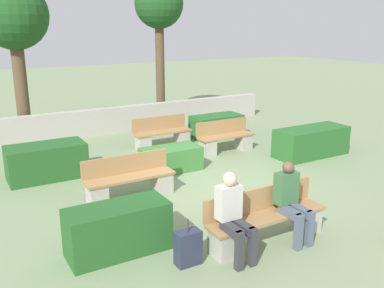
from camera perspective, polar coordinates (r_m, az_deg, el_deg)
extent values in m
plane|color=gray|center=(9.55, 2.28, -5.79)|extent=(60.00, 60.00, 0.00)
cube|color=#ADA89E|center=(14.46, -10.14, 3.19)|extent=(11.48, 0.30, 0.85)
cube|color=#A37A4C|center=(7.20, 10.13, -9.55)|extent=(2.20, 0.44, 0.05)
cube|color=#A37A4C|center=(7.28, 8.98, -7.28)|extent=(2.20, 0.04, 0.40)
cube|color=#ADA89E|center=(6.83, 4.29, -13.06)|extent=(0.36, 0.40, 0.43)
cube|color=#ADA89E|center=(7.85, 14.98, -9.59)|extent=(0.36, 0.40, 0.43)
cube|color=#A37A4C|center=(12.06, 4.59, 1.03)|extent=(1.69, 0.44, 0.05)
cube|color=#A37A4C|center=(12.19, 3.97, 2.30)|extent=(1.69, 0.04, 0.40)
cube|color=#ADA89E|center=(11.79, 2.11, -0.48)|extent=(0.36, 0.40, 0.43)
cube|color=#ADA89E|center=(12.47, 6.90, 0.32)|extent=(0.36, 0.40, 0.43)
cube|color=#A37A4C|center=(8.91, -8.22, -4.45)|extent=(1.89, 0.44, 0.05)
cube|color=#A37A4C|center=(9.05, -8.86, -2.65)|extent=(1.89, 0.04, 0.40)
cube|color=#ADA89E|center=(8.77, -12.52, -6.67)|extent=(0.36, 0.40, 0.43)
cube|color=#ADA89E|center=(9.26, -4.04, -5.10)|extent=(0.36, 0.40, 0.43)
cube|color=#A37A4C|center=(12.52, -3.90, 1.59)|extent=(1.73, 0.44, 0.05)
cube|color=#A37A4C|center=(12.68, -4.41, 2.81)|extent=(1.73, 0.04, 0.40)
cube|color=#ADA89E|center=(12.32, -6.52, 0.14)|extent=(0.36, 0.40, 0.43)
cube|color=#ADA89E|center=(12.86, -1.36, 0.90)|extent=(0.36, 0.40, 0.43)
cube|color=#515B70|center=(7.20, 12.98, -8.95)|extent=(0.14, 0.46, 0.13)
cube|color=#515B70|center=(7.33, 14.14, -8.57)|extent=(0.14, 0.46, 0.13)
cube|color=#515B70|center=(7.14, 14.02, -11.36)|extent=(0.11, 0.11, 0.61)
cube|color=#515B70|center=(7.30, 15.40, -10.85)|extent=(0.11, 0.11, 0.61)
cube|color=#3D6B42|center=(7.29, 12.44, -5.72)|extent=(0.38, 0.22, 0.54)
sphere|color=brown|center=(7.16, 12.72, -3.03)|extent=(0.19, 0.19, 0.19)
cube|color=#333338|center=(6.52, 5.32, -11.30)|extent=(0.14, 0.46, 0.13)
cube|color=#333338|center=(6.63, 6.76, -10.87)|extent=(0.14, 0.46, 0.13)
cube|color=#333338|center=(6.46, 6.33, -14.01)|extent=(0.11, 0.11, 0.61)
cube|color=#333338|center=(6.59, 8.06, -13.44)|extent=(0.11, 0.11, 0.61)
cube|color=beige|center=(6.61, 4.90, -7.70)|extent=(0.38, 0.22, 0.54)
sphere|color=beige|center=(6.45, 5.08, -4.66)|extent=(0.22, 0.22, 0.22)
cube|color=#3D7A38|center=(10.55, -2.82, -1.99)|extent=(1.44, 0.76, 0.59)
cube|color=#235623|center=(6.93, -9.83, -11.15)|extent=(1.60, 0.68, 0.79)
cube|color=#286028|center=(13.66, 3.29, 2.38)|extent=(1.62, 0.82, 0.71)
cube|color=#286028|center=(12.15, 15.60, 0.29)|extent=(2.11, 0.84, 0.78)
cube|color=#235623|center=(10.55, -18.82, -2.22)|extent=(1.76, 0.88, 0.81)
cube|color=#282D42|center=(6.58, -0.54, -13.67)|extent=(0.38, 0.22, 0.54)
cylinder|color=#333338|center=(6.41, -0.55, -10.79)|extent=(0.02, 0.02, 0.20)
cylinder|color=brown|center=(14.17, -21.81, 6.89)|extent=(0.39, 0.39, 3.20)
sphere|color=#1E4C1E|center=(14.04, -22.73, 15.61)|extent=(2.03, 2.03, 2.03)
cylinder|color=brown|center=(16.07, -4.27, 9.80)|extent=(0.32, 0.32, 3.72)
sphere|color=#1E4C1E|center=(16.00, -4.45, 18.16)|extent=(1.74, 1.74, 1.74)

